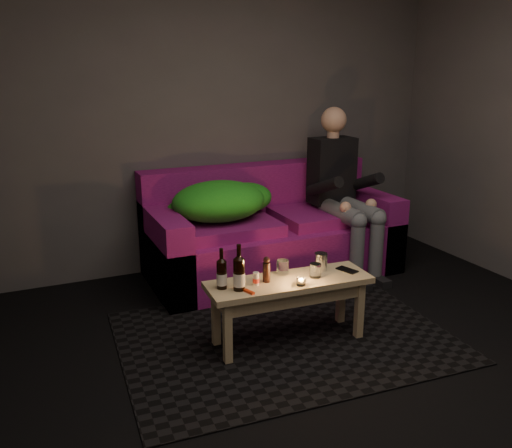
{
  "coord_description": "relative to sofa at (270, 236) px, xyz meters",
  "views": [
    {
      "loc": [
        -1.69,
        -2.17,
        1.72
      ],
      "look_at": [
        -0.11,
        1.35,
        0.59
      ],
      "focal_mm": 38.0,
      "sensor_mm": 36.0,
      "label": 1
    }
  ],
  "objects": [
    {
      "name": "rug",
      "position": [
        -0.44,
        -1.13,
        -0.32
      ],
      "size": [
        2.18,
        1.64,
        0.01
      ],
      "primitive_type": "cube",
      "rotation": [
        0.0,
        0.0,
        -0.06
      ],
      "color": "black",
      "rests_on": "floor"
    },
    {
      "name": "floor",
      "position": [
        -0.24,
        -1.82,
        -0.32
      ],
      "size": [
        4.5,
        4.5,
        0.0
      ],
      "primitive_type": "plane",
      "color": "black",
      "rests_on": "ground"
    },
    {
      "name": "beer_bottle_a",
      "position": [
        -0.87,
        -1.14,
        0.2
      ],
      "size": [
        0.06,
        0.06,
        0.25
      ],
      "color": "black",
      "rests_on": "coffee_table"
    },
    {
      "name": "room",
      "position": [
        -0.24,
        -1.35,
        1.32
      ],
      "size": [
        4.5,
        4.5,
        4.5
      ],
      "color": "silver",
      "rests_on": "ground"
    },
    {
      "name": "red_lighter",
      "position": [
        -0.75,
        -1.27,
        0.11
      ],
      "size": [
        0.05,
        0.08,
        0.01
      ],
      "primitive_type": "cube",
      "rotation": [
        0.0,
        0.0,
        0.33
      ],
      "color": "#B5280B",
      "rests_on": "coffee_table"
    },
    {
      "name": "tealight",
      "position": [
        -0.41,
        -1.29,
        0.13
      ],
      "size": [
        0.06,
        0.06,
        0.04
      ],
      "color": "white",
      "rests_on": "coffee_table"
    },
    {
      "name": "tumbler_back",
      "position": [
        -0.43,
        -1.08,
        0.15
      ],
      "size": [
        0.1,
        0.1,
        0.09
      ],
      "primitive_type": "cylinder",
      "rotation": [
        0.0,
        0.0,
        0.33
      ],
      "color": "white",
      "rests_on": "coffee_table"
    },
    {
      "name": "coffee_table",
      "position": [
        -0.44,
        -1.18,
        0.03
      ],
      "size": [
        1.07,
        0.39,
        0.43
      ],
      "rotation": [
        0.0,
        0.0,
        -0.06
      ],
      "color": "tan",
      "rests_on": "rug"
    },
    {
      "name": "person",
      "position": [
        0.59,
        -0.17,
        0.4
      ],
      "size": [
        0.37,
        0.86,
        1.39
      ],
      "color": "black",
      "rests_on": "sofa"
    },
    {
      "name": "salt_shaker",
      "position": [
        -0.66,
        -1.18,
        0.15
      ],
      "size": [
        0.04,
        0.04,
        0.08
      ],
      "primitive_type": "cylinder",
      "rotation": [
        0.0,
        0.0,
        -0.18
      ],
      "color": "silver",
      "rests_on": "coffee_table"
    },
    {
      "name": "steel_cup",
      "position": [
        -0.17,
        -1.12,
        0.16
      ],
      "size": [
        0.1,
        0.1,
        0.12
      ],
      "primitive_type": "cylinder",
      "rotation": [
        0.0,
        0.0,
        0.27
      ],
      "color": "silver",
      "rests_on": "coffee_table"
    },
    {
      "name": "green_blanket",
      "position": [
        -0.44,
        -0.01,
        0.35
      ],
      "size": [
        0.92,
        0.62,
        0.31
      ],
      "color": "#1B961F",
      "rests_on": "sofa"
    },
    {
      "name": "smartphone",
      "position": [
        -0.02,
        -1.2,
        0.11
      ],
      "size": [
        0.11,
        0.16,
        0.01
      ],
      "primitive_type": "cube",
      "rotation": [
        0.0,
        0.0,
        0.32
      ],
      "color": "black",
      "rests_on": "coffee_table"
    },
    {
      "name": "sofa",
      "position": [
        0.0,
        0.0,
        0.0
      ],
      "size": [
        2.08,
        0.94,
        0.9
      ],
      "color": "#6F0E5B",
      "rests_on": "floor"
    },
    {
      "name": "pepper_mill",
      "position": [
        -0.58,
        -1.16,
        0.17
      ],
      "size": [
        0.05,
        0.05,
        0.12
      ],
      "primitive_type": "cylinder",
      "rotation": [
        0.0,
        0.0,
        -0.18
      ],
      "color": "black",
      "rests_on": "coffee_table"
    },
    {
      "name": "tumbler_front",
      "position": [
        -0.27,
        -1.22,
        0.15
      ],
      "size": [
        0.1,
        0.1,
        0.09
      ],
      "primitive_type": "cylinder",
      "rotation": [
        0.0,
        0.0,
        0.41
      ],
      "color": "white",
      "rests_on": "coffee_table"
    },
    {
      "name": "beer_bottle_b",
      "position": [
        -0.79,
        -1.21,
        0.21
      ],
      "size": [
        0.07,
        0.07,
        0.29
      ],
      "color": "black",
      "rests_on": "coffee_table"
    }
  ]
}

